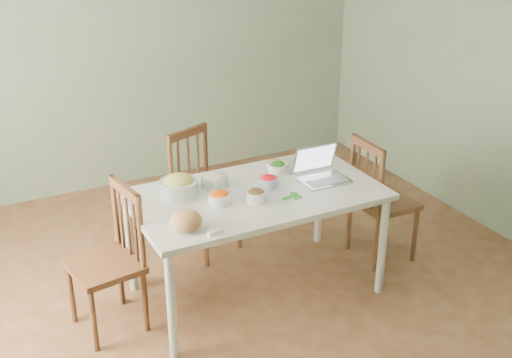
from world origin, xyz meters
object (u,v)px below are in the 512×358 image
bread_boule (186,221)px  laptop (325,166)px  chair_right (384,198)px  bowl_squash (179,185)px  chair_left (104,262)px  chair_far (206,194)px  dining_table (256,243)px

bread_boule → laptop: size_ratio=0.58×
chair_right → laptop: laptop is taller
laptop → bowl_squash: bearing=167.4°
chair_left → bread_boule: size_ratio=5.10×
chair_right → laptop: size_ratio=2.95×
chair_far → chair_right: size_ratio=1.00×
bowl_squash → laptop: bearing=-14.0°
chair_right → chair_far: bearing=60.8°
chair_right → bread_boule: (-1.78, -0.30, 0.37)m
bread_boule → chair_far: bearing=61.4°
dining_table → chair_right: bearing=0.2°
bread_boule → bowl_squash: (0.14, 0.48, 0.01)m
chair_right → bread_boule: size_ratio=5.12×
chair_far → laptop: size_ratio=2.94×
bowl_squash → chair_left: bearing=-168.6°
dining_table → bread_boule: (-0.64, -0.29, 0.47)m
dining_table → chair_far: size_ratio=1.71×
bowl_squash → laptop: (1.03, -0.26, 0.04)m
chair_far → bowl_squash: (-0.42, -0.54, 0.38)m
bowl_squash → dining_table: bearing=-20.9°
dining_table → bowl_squash: bearing=159.1°
bread_boule → chair_right: bearing=9.5°
laptop → chair_far: bearing=128.7°
dining_table → chair_right: 1.15m
dining_table → chair_far: chair_far is taller
chair_far → bread_boule: chair_far is taller
chair_right → bread_boule: 1.84m
dining_table → chair_left: 1.10m
chair_left → chair_right: size_ratio=1.00×
chair_left → bread_boule: (0.46, -0.36, 0.37)m
dining_table → laptop: size_ratio=5.02×
bread_boule → bowl_squash: bowl_squash is taller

